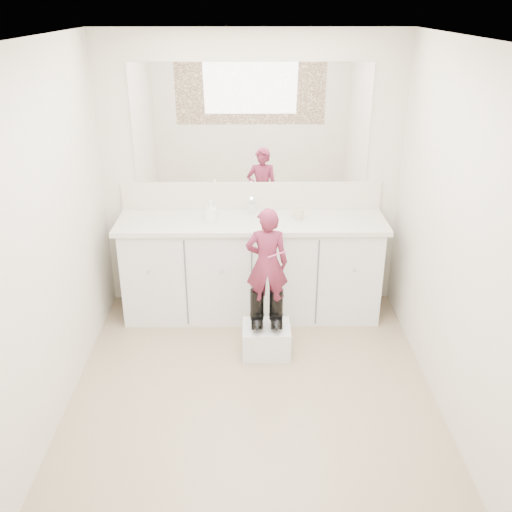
{
  "coord_description": "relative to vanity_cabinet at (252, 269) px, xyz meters",
  "views": [
    {
      "loc": [
        -0.01,
        -3.31,
        2.59
      ],
      "look_at": [
        0.03,
        0.68,
        0.8
      ],
      "focal_mm": 40.0,
      "sensor_mm": 36.0,
      "label": 1
    }
  ],
  "objects": [
    {
      "name": "dot_panel",
      "position": [
        0.0,
        -2.71,
        1.22
      ],
      "size": [
        2.0,
        0.01,
        1.2
      ],
      "primitive_type": "cube",
      "color": "#472819",
      "rests_on": "wall_front"
    },
    {
      "name": "mirror",
      "position": [
        0.0,
        0.26,
        1.22
      ],
      "size": [
        2.0,
        0.02,
        1.0
      ],
      "primitive_type": "cube",
      "color": "white",
      "rests_on": "wall_back"
    },
    {
      "name": "boot_left",
      "position": [
        0.04,
        -0.65,
        -0.03
      ],
      "size": [
        0.12,
        0.21,
        0.31
      ],
      "primitive_type": null,
      "rotation": [
        0.0,
        0.0,
        0.0
      ],
      "color": "black",
      "rests_on": "step_stool"
    },
    {
      "name": "vanity_cabinet",
      "position": [
        0.0,
        0.0,
        0.0
      ],
      "size": [
        2.2,
        0.55,
        0.85
      ],
      "primitive_type": "cube",
      "color": "silver",
      "rests_on": "floor"
    },
    {
      "name": "cup",
      "position": [
        0.4,
        0.01,
        0.52
      ],
      "size": [
        0.14,
        0.14,
        0.1
      ],
      "primitive_type": "imported",
      "rotation": [
        0.0,
        0.0,
        -0.38
      ],
      "color": "beige",
      "rests_on": "countertop"
    },
    {
      "name": "soap_bottle",
      "position": [
        -0.34,
        -0.04,
        0.56
      ],
      "size": [
        0.09,
        0.1,
        0.18
      ],
      "primitive_type": "imported",
      "rotation": [
        0.0,
        0.0,
        -0.16
      ],
      "color": "white",
      "rests_on": "countertop"
    },
    {
      "name": "toothbrush",
      "position": [
        0.18,
        -0.73,
        0.47
      ],
      "size": [
        0.14,
        0.01,
        0.06
      ],
      "primitive_type": "cylinder",
      "rotation": [
        0.0,
        1.22,
        0.0
      ],
      "color": "#CF5089",
      "rests_on": "toddler"
    },
    {
      "name": "countertop",
      "position": [
        0.0,
        -0.01,
        0.45
      ],
      "size": [
        2.28,
        0.58,
        0.04
      ],
      "primitive_type": "cube",
      "color": "beige",
      "rests_on": "vanity_cabinet"
    },
    {
      "name": "boot_right",
      "position": [
        0.19,
        -0.65,
        -0.03
      ],
      "size": [
        0.12,
        0.21,
        0.31
      ],
      "primitive_type": null,
      "rotation": [
        0.0,
        0.0,
        0.0
      ],
      "color": "black",
      "rests_on": "step_stool"
    },
    {
      "name": "faucet",
      "position": [
        0.0,
        0.15,
        0.52
      ],
      "size": [
        0.08,
        0.08,
        0.1
      ],
      "primitive_type": "cylinder",
      "color": "silver",
      "rests_on": "countertop"
    },
    {
      "name": "wall_left",
      "position": [
        -1.3,
        -1.23,
        0.78
      ],
      "size": [
        0.0,
        3.0,
        3.0
      ],
      "primitive_type": "plane",
      "rotation": [
        1.57,
        0.0,
        1.57
      ],
      "color": "beige",
      "rests_on": "floor"
    },
    {
      "name": "wall_back",
      "position": [
        0.0,
        0.27,
        0.77
      ],
      "size": [
        2.6,
        0.0,
        2.6
      ],
      "primitive_type": "plane",
      "rotation": [
        1.57,
        0.0,
        0.0
      ],
      "color": "beige",
      "rests_on": "floor"
    },
    {
      "name": "wall_right",
      "position": [
        1.3,
        -1.23,
        0.78
      ],
      "size": [
        0.0,
        3.0,
        3.0
      ],
      "primitive_type": "plane",
      "rotation": [
        1.57,
        0.0,
        -1.57
      ],
      "color": "beige",
      "rests_on": "floor"
    },
    {
      "name": "ceiling",
      "position": [
        0.0,
        -1.23,
        1.97
      ],
      "size": [
        3.0,
        3.0,
        0.0
      ],
      "primitive_type": "plane",
      "rotation": [
        3.14,
        0.0,
        0.0
      ],
      "color": "white",
      "rests_on": "wall_back"
    },
    {
      "name": "floor",
      "position": [
        0.0,
        -1.23,
        -0.42
      ],
      "size": [
        3.0,
        3.0,
        0.0
      ],
      "primitive_type": "plane",
      "color": "#8F785E",
      "rests_on": "ground"
    },
    {
      "name": "wall_front",
      "position": [
        0.0,
        -2.73,
        0.77
      ],
      "size": [
        2.6,
        0.0,
        2.6
      ],
      "primitive_type": "plane",
      "rotation": [
        -1.57,
        0.0,
        0.0
      ],
      "color": "beige",
      "rests_on": "floor"
    },
    {
      "name": "backsplash",
      "position": [
        0.0,
        0.26,
        0.59
      ],
      "size": [
        2.28,
        0.03,
        0.25
      ],
      "primitive_type": "cube",
      "color": "beige",
      "rests_on": "countertop"
    },
    {
      "name": "toddler",
      "position": [
        0.11,
        -0.65,
        0.36
      ],
      "size": [
        0.32,
        0.21,
        0.88
      ],
      "primitive_type": "imported",
      "rotation": [
        0.0,
        0.0,
        3.14
      ],
      "color": "#A5325F",
      "rests_on": "step_stool"
    },
    {
      "name": "step_stool",
      "position": [
        0.11,
        -0.67,
        -0.3
      ],
      "size": [
        0.38,
        0.31,
        0.24
      ],
      "primitive_type": "cube",
      "rotation": [
        0.0,
        0.0,
        0.0
      ],
      "color": "silver",
      "rests_on": "floor"
    }
  ]
}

